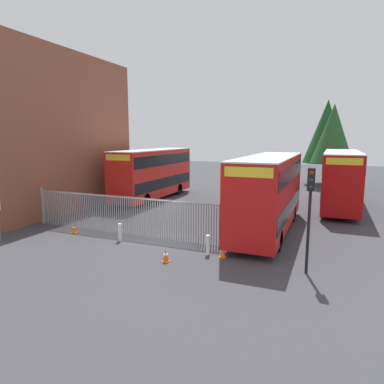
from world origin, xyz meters
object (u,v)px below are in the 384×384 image
object	(u,v)px
double_decker_bus_behind_fence_left	(153,172)
traffic_cone_mid_forecourt	(74,228)
double_decker_bus_near_gate	(269,191)
bollard_center_front	(208,245)
traffic_cone_by_gate	(223,251)
double_decker_bus_behind_fence_right	(341,177)
bollard_near_left	(120,232)
traffic_cone_near_kerb	(166,256)
traffic_light_kerbside	(310,201)

from	to	relation	value
double_decker_bus_behind_fence_left	traffic_cone_mid_forecourt	bearing A→B (deg)	-84.19
double_decker_bus_near_gate	double_decker_bus_behind_fence_left	xyz separation A→B (m)	(-11.46, 6.89, 0.00)
double_decker_bus_near_gate	bollard_center_front	world-z (taller)	double_decker_bus_near_gate
double_decker_bus_near_gate	traffic_cone_by_gate	bearing A→B (deg)	-101.89
bollard_center_front	double_decker_bus_near_gate	bearing A→B (deg)	70.34
double_decker_bus_near_gate	double_decker_bus_behind_fence_right	bearing A→B (deg)	65.69
double_decker_bus_behind_fence_left	bollard_center_front	bearing A→B (deg)	-51.70
bollard_near_left	traffic_cone_near_kerb	size ratio (longest dim) A/B	1.61
traffic_cone_mid_forecourt	traffic_cone_near_kerb	distance (m)	7.30
traffic_cone_by_gate	traffic_light_kerbside	world-z (taller)	traffic_light_kerbside
traffic_cone_mid_forecourt	traffic_cone_near_kerb	xyz separation A→B (m)	(7.00, -2.10, 0.00)
double_decker_bus_behind_fence_left	bollard_center_front	distance (m)	15.59
bollard_center_front	traffic_cone_by_gate	size ratio (longest dim) A/B	1.61
double_decker_bus_near_gate	traffic_cone_near_kerb	distance (m)	7.87
double_decker_bus_behind_fence_left	traffic_cone_near_kerb	size ratio (longest dim) A/B	18.32
bollard_near_left	traffic_cone_mid_forecourt	distance (m)	3.35
traffic_cone_near_kerb	double_decker_bus_near_gate	bearing A→B (deg)	64.38
traffic_light_kerbside	traffic_cone_mid_forecourt	bearing A→B (deg)	175.33
traffic_light_kerbside	double_decker_bus_behind_fence_left	bearing A→B (deg)	137.92
double_decker_bus_behind_fence_left	traffic_cone_mid_forecourt	size ratio (longest dim) A/B	18.32
double_decker_bus_behind_fence_right	bollard_center_front	bearing A→B (deg)	-112.61
double_decker_bus_near_gate	traffic_cone_mid_forecourt	size ratio (longest dim) A/B	18.32
double_decker_bus_behind_fence_left	bollard_center_front	xyz separation A→B (m)	(9.58, -12.13, -1.95)
double_decker_bus_behind_fence_left	traffic_cone_by_gate	distance (m)	16.12
double_decker_bus_near_gate	traffic_light_kerbside	xyz separation A→B (m)	(2.58, -5.79, 0.56)
traffic_cone_mid_forecourt	traffic_cone_by_gate	bearing A→B (deg)	-3.39
traffic_cone_near_kerb	double_decker_bus_behind_fence_right	bearing A→B (deg)	65.12
traffic_cone_near_kerb	traffic_light_kerbside	world-z (taller)	traffic_light_kerbside
traffic_cone_by_gate	bollard_near_left	bearing A→B (deg)	177.30
traffic_cone_by_gate	traffic_cone_mid_forecourt	size ratio (longest dim) A/B	1.00
double_decker_bus_near_gate	bollard_near_left	world-z (taller)	double_decker_bus_near_gate
double_decker_bus_near_gate	bollard_near_left	xyz separation A→B (m)	(-6.94, -5.00, -1.95)
traffic_cone_mid_forecourt	traffic_light_kerbside	size ratio (longest dim) A/B	0.14
double_decker_bus_behind_fence_left	double_decker_bus_behind_fence_right	distance (m)	15.57
double_decker_bus_behind_fence_left	traffic_light_kerbside	xyz separation A→B (m)	(14.04, -12.68, 0.56)
double_decker_bus_behind_fence_right	traffic_cone_near_kerb	xyz separation A→B (m)	(-7.27, -15.67, -2.13)
bollard_near_left	traffic_cone_by_gate	world-z (taller)	bollard_near_left
bollard_center_front	traffic_cone_by_gate	xyz separation A→B (m)	(0.76, -0.04, -0.19)
traffic_cone_mid_forecourt	traffic_cone_near_kerb	bearing A→B (deg)	-16.69
double_decker_bus_behind_fence_right	traffic_cone_by_gate	distance (m)	15.16
double_decker_bus_behind_fence_right	traffic_light_kerbside	size ratio (longest dim) A/B	2.51
traffic_cone_near_kerb	traffic_cone_mid_forecourt	bearing A→B (deg)	163.31
double_decker_bus_near_gate	traffic_light_kerbside	size ratio (longest dim) A/B	2.51
traffic_cone_by_gate	traffic_cone_mid_forecourt	bearing A→B (deg)	176.61
double_decker_bus_near_gate	traffic_cone_mid_forecourt	xyz separation A→B (m)	(-10.27, -4.74, -2.13)
bollard_center_front	traffic_cone_mid_forecourt	distance (m)	8.42
bollard_near_left	traffic_cone_mid_forecourt	size ratio (longest dim) A/B	1.61
traffic_cone_mid_forecourt	traffic_light_kerbside	distance (m)	13.18
bollard_near_left	traffic_light_kerbside	world-z (taller)	traffic_light_kerbside
traffic_cone_mid_forecourt	bollard_near_left	bearing A→B (deg)	-4.60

